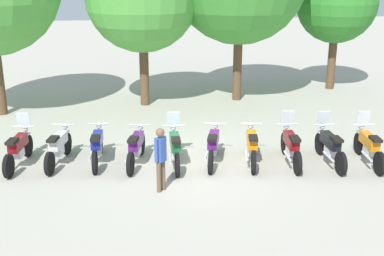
{
  "coord_description": "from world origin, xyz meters",
  "views": [
    {
      "loc": [
        -1.78,
        -12.7,
        5.27
      ],
      "look_at": [
        0.0,
        0.5,
        0.9
      ],
      "focal_mm": 46.1,
      "sensor_mm": 36.0,
      "label": 1
    }
  ],
  "objects_px": {
    "motorcycle_4": "(175,147)",
    "motorcycle_0": "(18,148)",
    "motorcycle_9": "(369,146)",
    "motorcycle_7": "(291,146)",
    "motorcycle_8": "(330,146)",
    "person_0": "(161,155)",
    "motorcycle_5": "(213,145)",
    "motorcycle_6": "(252,145)",
    "motorcycle_3": "(136,147)",
    "motorcycle_1": "(58,147)",
    "motorcycle_2": "(97,146)",
    "tree_3": "(337,3)"
  },
  "relations": [
    {
      "from": "motorcycle_4",
      "to": "motorcycle_0",
      "type": "bearing_deg",
      "value": 85.35
    },
    {
      "from": "motorcycle_4",
      "to": "motorcycle_9",
      "type": "bearing_deg",
      "value": -94.81
    },
    {
      "from": "motorcycle_7",
      "to": "motorcycle_8",
      "type": "relative_size",
      "value": 1.0
    },
    {
      "from": "motorcycle_4",
      "to": "person_0",
      "type": "relative_size",
      "value": 1.35
    },
    {
      "from": "motorcycle_9",
      "to": "motorcycle_7",
      "type": "bearing_deg",
      "value": 87.63
    },
    {
      "from": "motorcycle_4",
      "to": "motorcycle_5",
      "type": "xyz_separation_m",
      "value": [
        1.08,
        0.04,
        -0.01
      ]
    },
    {
      "from": "motorcycle_0",
      "to": "motorcycle_8",
      "type": "xyz_separation_m",
      "value": [
        8.58,
        -0.98,
        0.0
      ]
    },
    {
      "from": "motorcycle_6",
      "to": "person_0",
      "type": "relative_size",
      "value": 1.34
    },
    {
      "from": "motorcycle_3",
      "to": "person_0",
      "type": "bearing_deg",
      "value": -150.26
    },
    {
      "from": "motorcycle_1",
      "to": "motorcycle_3",
      "type": "height_order",
      "value": "same"
    },
    {
      "from": "motorcycle_8",
      "to": "motorcycle_5",
      "type": "bearing_deg",
      "value": 82.1
    },
    {
      "from": "motorcycle_0",
      "to": "motorcycle_7",
      "type": "xyz_separation_m",
      "value": [
        7.51,
        -0.79,
        0.0
      ]
    },
    {
      "from": "motorcycle_5",
      "to": "motorcycle_7",
      "type": "height_order",
      "value": "motorcycle_7"
    },
    {
      "from": "motorcycle_4",
      "to": "person_0",
      "type": "distance_m",
      "value": 1.77
    },
    {
      "from": "motorcycle_2",
      "to": "motorcycle_5",
      "type": "distance_m",
      "value": 3.25
    },
    {
      "from": "motorcycle_2",
      "to": "motorcycle_6",
      "type": "distance_m",
      "value": 4.33
    },
    {
      "from": "motorcycle_5",
      "to": "tree_3",
      "type": "distance_m",
      "value": 11.03
    },
    {
      "from": "motorcycle_1",
      "to": "motorcycle_9",
      "type": "relative_size",
      "value": 0.99
    },
    {
      "from": "person_0",
      "to": "motorcycle_6",
      "type": "bearing_deg",
      "value": -107.23
    },
    {
      "from": "motorcycle_3",
      "to": "motorcycle_8",
      "type": "height_order",
      "value": "motorcycle_8"
    },
    {
      "from": "tree_3",
      "to": "motorcycle_7",
      "type": "bearing_deg",
      "value": -119.04
    },
    {
      "from": "motorcycle_7",
      "to": "motorcycle_8",
      "type": "distance_m",
      "value": 1.09
    },
    {
      "from": "motorcycle_8",
      "to": "tree_3",
      "type": "height_order",
      "value": "tree_3"
    },
    {
      "from": "motorcycle_1",
      "to": "motorcycle_2",
      "type": "xyz_separation_m",
      "value": [
        1.07,
        -0.06,
        0.0
      ]
    },
    {
      "from": "motorcycle_2",
      "to": "motorcycle_7",
      "type": "relative_size",
      "value": 1.0
    },
    {
      "from": "motorcycle_1",
      "to": "person_0",
      "type": "distance_m",
      "value": 3.48
    },
    {
      "from": "motorcycle_1",
      "to": "motorcycle_7",
      "type": "bearing_deg",
      "value": -86.38
    },
    {
      "from": "motorcycle_1",
      "to": "motorcycle_4",
      "type": "xyz_separation_m",
      "value": [
        3.22,
        -0.51,
        0.01
      ]
    },
    {
      "from": "motorcycle_3",
      "to": "motorcycle_8",
      "type": "bearing_deg",
      "value": -84.35
    },
    {
      "from": "motorcycle_8",
      "to": "motorcycle_9",
      "type": "distance_m",
      "value": 1.09
    },
    {
      "from": "tree_3",
      "to": "motorcycle_9",
      "type": "bearing_deg",
      "value": -106.08
    },
    {
      "from": "motorcycle_7",
      "to": "motorcycle_9",
      "type": "xyz_separation_m",
      "value": [
        2.15,
        -0.32,
        0.0
      ]
    },
    {
      "from": "motorcycle_5",
      "to": "motorcycle_8",
      "type": "relative_size",
      "value": 0.98
    },
    {
      "from": "motorcycle_9",
      "to": "person_0",
      "type": "relative_size",
      "value": 1.35
    },
    {
      "from": "motorcycle_0",
      "to": "motorcycle_4",
      "type": "relative_size",
      "value": 1.0
    },
    {
      "from": "motorcycle_0",
      "to": "motorcycle_9",
      "type": "relative_size",
      "value": 1.0
    },
    {
      "from": "motorcycle_0",
      "to": "tree_3",
      "type": "height_order",
      "value": "tree_3"
    },
    {
      "from": "motorcycle_9",
      "to": "person_0",
      "type": "bearing_deg",
      "value": 105.91
    },
    {
      "from": "motorcycle_0",
      "to": "motorcycle_1",
      "type": "height_order",
      "value": "motorcycle_0"
    },
    {
      "from": "motorcycle_2",
      "to": "motorcycle_9",
      "type": "xyz_separation_m",
      "value": [
        7.51,
        -1.08,
        0.01
      ]
    },
    {
      "from": "motorcycle_4",
      "to": "motorcycle_5",
      "type": "relative_size",
      "value": 1.02
    },
    {
      "from": "motorcycle_3",
      "to": "motorcycle_7",
      "type": "xyz_separation_m",
      "value": [
        4.29,
        -0.5,
        0.01
      ]
    },
    {
      "from": "motorcycle_0",
      "to": "motorcycle_2",
      "type": "xyz_separation_m",
      "value": [
        2.14,
        -0.04,
        -0.01
      ]
    },
    {
      "from": "motorcycle_4",
      "to": "motorcycle_2",
      "type": "bearing_deg",
      "value": 79.97
    },
    {
      "from": "motorcycle_1",
      "to": "motorcycle_7",
      "type": "height_order",
      "value": "motorcycle_7"
    },
    {
      "from": "motorcycle_2",
      "to": "motorcycle_4",
      "type": "height_order",
      "value": "motorcycle_4"
    },
    {
      "from": "motorcycle_5",
      "to": "tree_3",
      "type": "bearing_deg",
      "value": -25.31
    },
    {
      "from": "motorcycle_3",
      "to": "motorcycle_4",
      "type": "relative_size",
      "value": 0.98
    },
    {
      "from": "motorcycle_2",
      "to": "motorcycle_4",
      "type": "bearing_deg",
      "value": -99.13
    },
    {
      "from": "motorcycle_0",
      "to": "motorcycle_4",
      "type": "distance_m",
      "value": 4.32
    }
  ]
}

